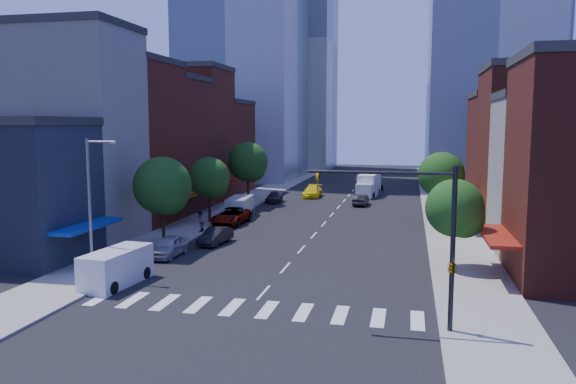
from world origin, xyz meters
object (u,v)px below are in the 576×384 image
at_px(cargo_van_far, 239,208).
at_px(parked_car_rear, 274,197).
at_px(pedestrian_near, 91,272).
at_px(parked_car_front, 168,246).
at_px(taxi, 313,191).
at_px(traffic_car_far, 376,186).
at_px(pedestrian_far, 200,222).
at_px(traffic_car_oncoming, 361,200).
at_px(cargo_van_near, 115,268).
at_px(box_truck, 369,186).
at_px(parked_car_third, 231,216).
at_px(parked_car_second, 215,236).

bearing_deg(cargo_van_far, parked_car_rear, 81.72).
relative_size(parked_car_rear, pedestrian_near, 2.47).
relative_size(parked_car_front, taxi, 0.84).
bearing_deg(traffic_car_far, parked_car_front, 80.44).
distance_m(parked_car_front, pedestrian_near, 9.10).
relative_size(pedestrian_near, pedestrian_far, 0.94).
height_order(traffic_car_oncoming, pedestrian_near, pedestrian_near).
bearing_deg(traffic_car_far, pedestrian_far, 75.41).
xyz_separation_m(cargo_van_near, box_truck, (12.32, 48.03, 0.37)).
relative_size(parked_car_third, pedestrian_far, 3.09).
xyz_separation_m(parked_car_front, parked_car_second, (2.00, 5.01, -0.08)).
bearing_deg(parked_car_rear, traffic_car_far, 46.61).
xyz_separation_m(parked_car_third, pedestrian_far, (-1.35, -5.23, 0.29)).
xyz_separation_m(cargo_van_far, taxi, (4.76, 19.01, -0.33)).
bearing_deg(pedestrian_near, cargo_van_near, -13.31).
distance_m(taxi, pedestrian_near, 46.70).
xyz_separation_m(cargo_van_near, pedestrian_near, (-0.99, -1.12, -0.06)).
height_order(parked_car_third, traffic_car_far, parked_car_third).
xyz_separation_m(parked_car_second, traffic_car_far, (10.97, 41.04, 0.05)).
bearing_deg(parked_car_second, parked_car_front, -105.03).
height_order(traffic_car_far, pedestrian_far, pedestrian_far).
bearing_deg(traffic_car_far, cargo_van_far, 71.15).
distance_m(parked_car_front, taxi, 37.61).
bearing_deg(pedestrian_far, pedestrian_near, -4.66).
relative_size(parked_car_front, traffic_car_oncoming, 1.08).
xyz_separation_m(parked_car_front, parked_car_rear, (0.78, 31.04, -0.14)).
bearing_deg(parked_car_third, traffic_car_oncoming, 55.83).
bearing_deg(cargo_van_near, parked_car_rear, 94.39).
bearing_deg(traffic_car_far, parked_car_rear, 57.09).
height_order(parked_car_second, taxi, taxi).
relative_size(traffic_car_oncoming, pedestrian_near, 2.37).
relative_size(parked_car_rear, traffic_car_far, 1.00).
bearing_deg(traffic_car_oncoming, pedestrian_near, 76.15).
bearing_deg(parked_car_front, parked_car_third, 88.54).
relative_size(cargo_van_far, traffic_car_oncoming, 1.29).
distance_m(traffic_car_oncoming, traffic_car_far, 15.51).
distance_m(parked_car_third, taxi, 23.29).
xyz_separation_m(parked_car_rear, taxi, (3.99, 6.27, 0.15)).
relative_size(parked_car_front, cargo_van_near, 0.85).
xyz_separation_m(parked_car_front, box_truck, (12.30, 40.11, 0.69)).
xyz_separation_m(parked_car_second, pedestrian_far, (-3.00, 4.19, 0.41)).
xyz_separation_m(parked_car_front, taxi, (4.77, 37.30, 0.01)).
relative_size(parked_car_third, traffic_car_far, 1.34).
xyz_separation_m(box_truck, pedestrian_far, (-13.30, -30.91, -0.37)).
bearing_deg(traffic_car_oncoming, parked_car_front, 72.87).
relative_size(parked_car_front, parked_car_third, 0.78).
bearing_deg(traffic_car_oncoming, parked_car_third, 58.45).
bearing_deg(pedestrian_far, box_truck, 152.06).
xyz_separation_m(parked_car_front, cargo_van_far, (0.01, 18.29, 0.34)).
relative_size(cargo_van_near, traffic_car_far, 1.23).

